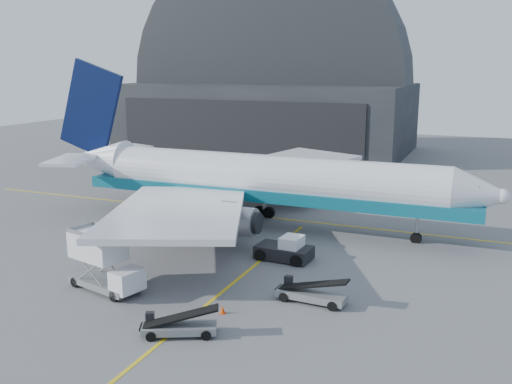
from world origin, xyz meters
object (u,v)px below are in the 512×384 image
at_px(pushback_tug, 285,250).
at_px(belt_loader_a, 179,326).
at_px(belt_loader_b, 311,293).
at_px(airliner, 253,179).
at_px(catering_truck, 103,262).

distance_m(pushback_tug, belt_loader_a, 14.83).
distance_m(pushback_tug, belt_loader_b, 8.49).
distance_m(airliner, belt_loader_b, 19.63).
distance_m(catering_truck, pushback_tug, 14.41).
bearing_deg(pushback_tug, catering_truck, -127.74).
bearing_deg(airliner, catering_truck, -98.76).
bearing_deg(airliner, pushback_tug, -52.81).
bearing_deg(catering_truck, belt_loader_a, -11.65).
bearing_deg(pushback_tug, airliner, 130.86).
xyz_separation_m(airliner, catering_truck, (-2.98, -19.35, -2.47)).
xyz_separation_m(catering_truck, belt_loader_b, (13.88, 3.50, -1.46)).
relative_size(catering_truck, pushback_tug, 1.36).
xyz_separation_m(catering_truck, pushback_tug, (9.49, 10.77, -1.27)).
bearing_deg(belt_loader_a, belt_loader_b, 27.81).
height_order(catering_truck, belt_loader_b, catering_truck).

